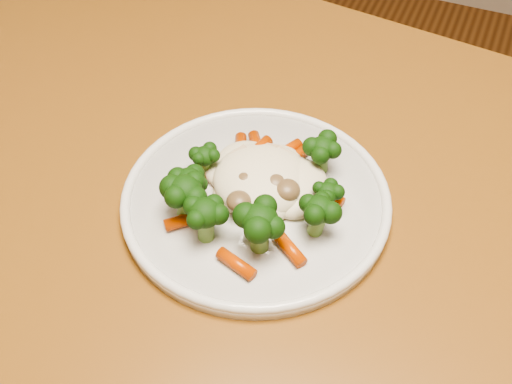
# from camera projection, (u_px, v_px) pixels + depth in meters

# --- Properties ---
(dining_table) EXTENTS (1.23, 0.91, 0.75)m
(dining_table) POSITION_uv_depth(u_px,v_px,m) (244.00, 269.00, 0.71)
(dining_table) COLOR brown
(dining_table) RESTS_ON ground
(plate) EXTENTS (0.26, 0.26, 0.01)m
(plate) POSITION_uv_depth(u_px,v_px,m) (256.00, 202.00, 0.63)
(plate) COLOR silver
(plate) RESTS_ON dining_table
(meal) EXTENTS (0.17, 0.18, 0.05)m
(meal) POSITION_uv_depth(u_px,v_px,m) (253.00, 189.00, 0.60)
(meal) COLOR beige
(meal) RESTS_ON plate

